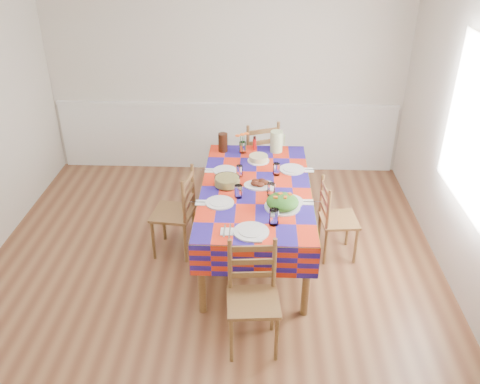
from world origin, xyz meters
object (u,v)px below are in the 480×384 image
(chair_left, at_px, (177,213))
(chair_right, at_px, (335,220))
(dining_table, at_px, (256,195))
(meat_platter, at_px, (260,184))
(chair_far, at_px, (258,158))
(green_pitcher, at_px, (276,141))
(chair_near, at_px, (253,298))
(tea_pitcher, at_px, (223,142))

(chair_left, xyz_separation_m, chair_right, (1.57, 0.00, -0.04))
(dining_table, relative_size, chair_right, 2.34)
(meat_platter, height_order, chair_far, chair_far)
(chair_far, bearing_deg, chair_left, 36.32)
(chair_left, bearing_deg, green_pitcher, 137.61)
(chair_far, bearing_deg, chair_near, 68.65)
(green_pitcher, height_order, chair_far, green_pitcher)
(chair_near, relative_size, chair_far, 0.94)
(chair_far, height_order, chair_right, chair_far)
(chair_near, relative_size, chair_left, 1.00)
(meat_platter, bearing_deg, chair_far, 90.83)
(dining_table, bearing_deg, chair_near, -90.16)
(dining_table, relative_size, chair_left, 2.14)
(chair_left, height_order, chair_right, chair_left)
(dining_table, height_order, tea_pitcher, tea_pitcher)
(chair_near, xyz_separation_m, chair_right, (0.79, 1.23, -0.04))
(tea_pitcher, relative_size, chair_left, 0.23)
(green_pitcher, bearing_deg, chair_far, 115.55)
(chair_right, bearing_deg, dining_table, 83.92)
(meat_platter, height_order, chair_right, chair_right)
(chair_near, bearing_deg, chair_far, 84.89)
(green_pitcher, height_order, chair_left, green_pitcher)
(green_pitcher, distance_m, tea_pitcher, 0.58)
(meat_platter, relative_size, tea_pitcher, 1.47)
(chair_near, bearing_deg, green_pitcher, 79.45)
(tea_pitcher, xyz_separation_m, chair_near, (0.37, -2.05, -0.42))
(meat_platter, relative_size, chair_far, 0.31)
(tea_pitcher, xyz_separation_m, chair_right, (1.16, -0.82, -0.45))
(green_pitcher, relative_size, chair_far, 0.24)
(green_pitcher, bearing_deg, tea_pitcher, -178.21)
(tea_pitcher, xyz_separation_m, chair_far, (0.39, 0.42, -0.38))
(chair_near, distance_m, chair_right, 1.46)
(meat_platter, distance_m, green_pitcher, 0.83)
(meat_platter, bearing_deg, green_pitcher, 77.71)
(green_pitcher, bearing_deg, meat_platter, -102.29)
(dining_table, xyz_separation_m, tea_pitcher, (-0.37, 0.81, 0.19))
(dining_table, xyz_separation_m, chair_near, (-0.00, -1.24, -0.23))
(green_pitcher, xyz_separation_m, chair_far, (-0.19, 0.41, -0.40))
(green_pitcher, bearing_deg, dining_table, -104.17)
(green_pitcher, distance_m, chair_left, 1.37)
(dining_table, distance_m, chair_far, 1.25)
(dining_table, distance_m, chair_left, 0.82)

